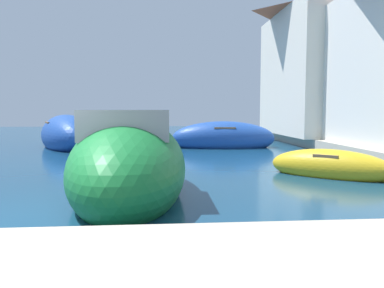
{
  "coord_description": "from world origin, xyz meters",
  "views": [
    {
      "loc": [
        2.46,
        -6.84,
        1.95
      ],
      "look_at": [
        3.8,
        9.1,
        0.54
      ],
      "focal_mm": 36.17,
      "sensor_mm": 36.0,
      "label": 1
    }
  ],
  "objects_px": {
    "moored_boat_4": "(150,148)",
    "moored_boat_6": "(66,136)",
    "waterfront_building_annex": "(336,62)",
    "moored_boat_2": "(223,138)",
    "moored_boat_5": "(329,167)",
    "moored_boat_0": "(129,165)"
  },
  "relations": [
    {
      "from": "waterfront_building_annex",
      "to": "moored_boat_6",
      "type": "bearing_deg",
      "value": -173.28
    },
    {
      "from": "waterfront_building_annex",
      "to": "moored_boat_0",
      "type": "bearing_deg",
      "value": -129.44
    },
    {
      "from": "moored_boat_2",
      "to": "waterfront_building_annex",
      "type": "distance_m",
      "value": 8.86
    },
    {
      "from": "moored_boat_0",
      "to": "moored_boat_2",
      "type": "relative_size",
      "value": 1.18
    },
    {
      "from": "moored_boat_4",
      "to": "moored_boat_6",
      "type": "relative_size",
      "value": 0.59
    },
    {
      "from": "moored_boat_5",
      "to": "waterfront_building_annex",
      "type": "xyz_separation_m",
      "value": [
        5.57,
        11.72,
        4.5
      ]
    },
    {
      "from": "moored_boat_2",
      "to": "moored_boat_5",
      "type": "relative_size",
      "value": 1.58
    },
    {
      "from": "moored_boat_0",
      "to": "moored_boat_6",
      "type": "distance_m",
      "value": 12.57
    },
    {
      "from": "moored_boat_2",
      "to": "moored_boat_6",
      "type": "bearing_deg",
      "value": 176.66
    },
    {
      "from": "moored_boat_6",
      "to": "waterfront_building_annex",
      "type": "relative_size",
      "value": 0.76
    },
    {
      "from": "moored_boat_2",
      "to": "moored_boat_6",
      "type": "xyz_separation_m",
      "value": [
        -8.2,
        0.94,
        0.12
      ]
    },
    {
      "from": "moored_boat_5",
      "to": "waterfront_building_annex",
      "type": "bearing_deg",
      "value": 105.01
    },
    {
      "from": "moored_boat_5",
      "to": "moored_boat_2",
      "type": "bearing_deg",
      "value": 140.98
    },
    {
      "from": "moored_boat_4",
      "to": "waterfront_building_annex",
      "type": "relative_size",
      "value": 0.45
    },
    {
      "from": "moored_boat_5",
      "to": "moored_boat_6",
      "type": "height_order",
      "value": "moored_boat_6"
    },
    {
      "from": "moored_boat_4",
      "to": "moored_boat_5",
      "type": "height_order",
      "value": "moored_boat_4"
    },
    {
      "from": "moored_boat_0",
      "to": "moored_boat_5",
      "type": "distance_m",
      "value": 6.01
    },
    {
      "from": "moored_boat_0",
      "to": "moored_boat_6",
      "type": "height_order",
      "value": "moored_boat_0"
    },
    {
      "from": "moored_boat_6",
      "to": "waterfront_building_annex",
      "type": "bearing_deg",
      "value": -104.67
    },
    {
      "from": "moored_boat_0",
      "to": "moored_boat_2",
      "type": "distance_m",
      "value": 11.63
    },
    {
      "from": "moored_boat_6",
      "to": "waterfront_building_annex",
      "type": "xyz_separation_m",
      "value": [
        15.44,
        1.82,
        4.18
      ]
    },
    {
      "from": "moored_boat_5",
      "to": "moored_boat_6",
      "type": "bearing_deg",
      "value": 175.35
    }
  ]
}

